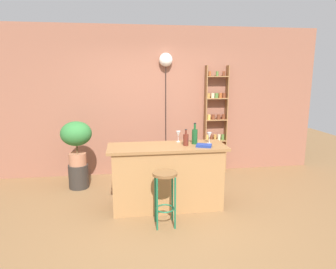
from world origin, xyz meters
name	(u,v)px	position (x,y,z in m)	size (l,w,h in m)	color
ground	(170,215)	(0.00, 0.00, 0.00)	(12.00, 12.00, 0.00)	brown
back_wall	(155,102)	(0.00, 1.95, 1.40)	(6.40, 0.10, 2.80)	#8C5642
kitchen_counter	(167,176)	(0.00, 0.30, 0.46)	(1.68, 0.63, 0.92)	#9E7042
bar_stool	(165,187)	(-0.11, -0.26, 0.52)	(0.31, 0.31, 0.71)	#196642
spice_shelf	(216,120)	(1.17, 1.80, 1.04)	(0.44, 0.16, 2.08)	olive
plant_stool	(79,176)	(-1.40, 1.25, 0.20)	(0.34, 0.34, 0.40)	#2D2823
potted_plant	(76,137)	(-1.40, 1.25, 0.88)	(0.51, 0.46, 0.75)	#A86B4C
bottle_sauce_amber	(186,139)	(0.27, 0.27, 1.01)	(0.08, 0.08, 0.24)	#5B2319
bottle_spirits_clear	(195,136)	(0.41, 0.35, 1.04)	(0.08, 0.08, 0.31)	#194C23
wine_glass_left	(209,135)	(0.64, 0.36, 1.04)	(0.07, 0.07, 0.16)	silver
wine_glass_center	(178,134)	(0.20, 0.52, 1.04)	(0.07, 0.07, 0.16)	silver
cookbook	(204,146)	(0.50, 0.16, 0.94)	(0.21, 0.15, 0.04)	navy
pendant_globe_light	(166,61)	(0.19, 1.84, 2.16)	(0.25, 0.25, 2.30)	black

